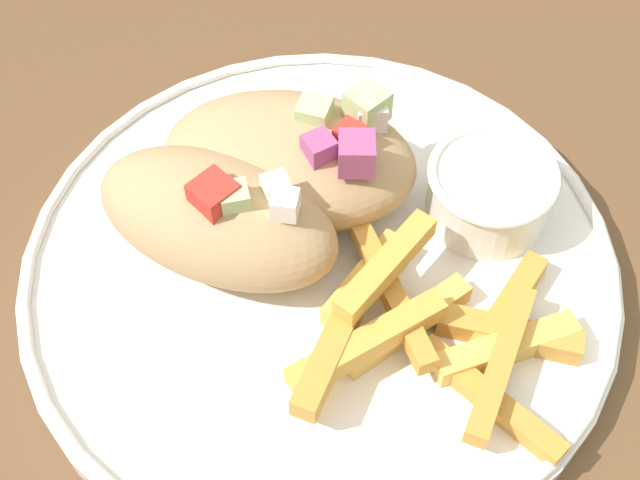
{
  "coord_description": "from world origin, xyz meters",
  "views": [
    {
      "loc": [
        0.21,
        -0.23,
        1.13
      ],
      "look_at": [
        0.03,
        -0.06,
        0.78
      ],
      "focal_mm": 50.0,
      "sensor_mm": 36.0,
      "label": 1
    }
  ],
  "objects_px": {
    "pita_sandwich_near": "(218,217)",
    "plate": "(320,268)",
    "pita_sandwich_far": "(292,158)",
    "fries_pile": "(432,328)",
    "sauce_ramekin": "(490,190)"
  },
  "relations": [
    {
      "from": "plate",
      "to": "pita_sandwich_far",
      "type": "xyz_separation_m",
      "value": [
        -0.04,
        0.02,
        0.03
      ]
    },
    {
      "from": "pita_sandwich_far",
      "to": "sauce_ramekin",
      "type": "bearing_deg",
      "value": 1.02
    },
    {
      "from": "fries_pile",
      "to": "sauce_ramekin",
      "type": "bearing_deg",
      "value": 111.91
    },
    {
      "from": "pita_sandwich_far",
      "to": "fries_pile",
      "type": "bearing_deg",
      "value": -44.4
    },
    {
      "from": "pita_sandwich_near",
      "to": "fries_pile",
      "type": "height_order",
      "value": "pita_sandwich_near"
    },
    {
      "from": "plate",
      "to": "fries_pile",
      "type": "distance_m",
      "value": 0.07
    },
    {
      "from": "plate",
      "to": "pita_sandwich_far",
      "type": "bearing_deg",
      "value": 153.05
    },
    {
      "from": "pita_sandwich_near",
      "to": "pita_sandwich_far",
      "type": "height_order",
      "value": "pita_sandwich_far"
    },
    {
      "from": "pita_sandwich_near",
      "to": "plate",
      "type": "bearing_deg",
      "value": 13.57
    },
    {
      "from": "plate",
      "to": "pita_sandwich_near",
      "type": "relative_size",
      "value": 2.12
    },
    {
      "from": "fries_pile",
      "to": "sauce_ramekin",
      "type": "xyz_separation_m",
      "value": [
        -0.03,
        0.08,
        0.01
      ]
    },
    {
      "from": "plate",
      "to": "pita_sandwich_far",
      "type": "distance_m",
      "value": 0.06
    },
    {
      "from": "plate",
      "to": "sauce_ramekin",
      "type": "xyz_separation_m",
      "value": [
        0.04,
        0.08,
        0.02
      ]
    },
    {
      "from": "pita_sandwich_near",
      "to": "sauce_ramekin",
      "type": "xyz_separation_m",
      "value": [
        0.08,
        0.11,
        -0.01
      ]
    },
    {
      "from": "plate",
      "to": "pita_sandwich_near",
      "type": "distance_m",
      "value": 0.06
    }
  ]
}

